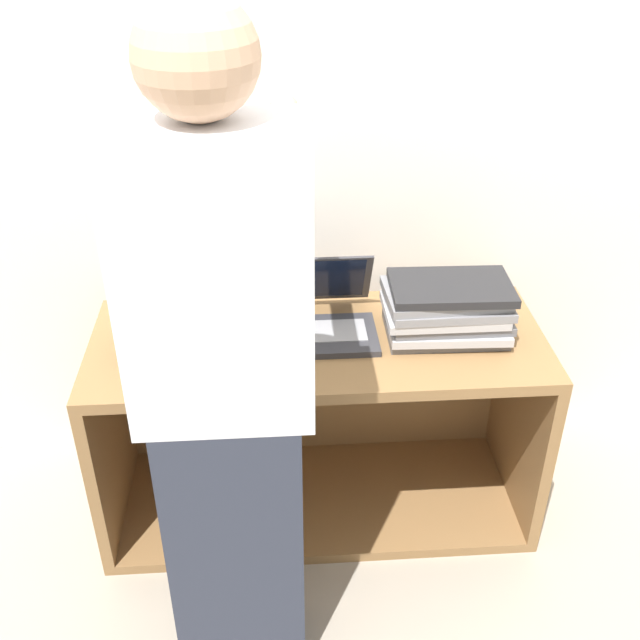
# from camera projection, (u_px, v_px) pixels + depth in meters

# --- Properties ---
(ground_plane) EXTENTS (12.00, 12.00, 0.00)m
(ground_plane) POSITION_uv_depth(u_px,v_px,m) (324.00, 564.00, 2.40)
(ground_plane) COLOR #9E9384
(wall_back) EXTENTS (8.00, 0.05, 2.40)m
(wall_back) POSITION_uv_depth(u_px,v_px,m) (310.00, 132.00, 2.33)
(wall_back) COLOR silver
(wall_back) RESTS_ON ground_plane
(cart) EXTENTS (1.39, 0.56, 0.68)m
(cart) POSITION_uv_depth(u_px,v_px,m) (317.00, 412.00, 2.52)
(cart) COLOR olive
(cart) RESTS_ON ground_plane
(laptop_open) EXTENTS (0.36, 0.33, 0.22)m
(laptop_open) POSITION_uv_depth(u_px,v_px,m) (317.00, 317.00, 2.30)
(laptop_open) COLOR #333338
(laptop_open) RESTS_ON cart
(laptop_stack_left) EXTENTS (0.38, 0.25, 0.18)m
(laptop_stack_left) POSITION_uv_depth(u_px,v_px,m) (188.00, 318.00, 2.21)
(laptop_stack_left) COLOR gray
(laptop_stack_left) RESTS_ON cart
(laptop_stack_right) EXTENTS (0.38, 0.25, 0.18)m
(laptop_stack_right) POSITION_uv_depth(u_px,v_px,m) (447.00, 309.00, 2.26)
(laptop_stack_right) COLOR slate
(laptop_stack_right) RESTS_ON cart
(person) EXTENTS (0.40, 0.54, 1.75)m
(person) POSITION_uv_depth(u_px,v_px,m) (225.00, 395.00, 1.71)
(person) COLOR #2D3342
(person) RESTS_ON ground_plane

